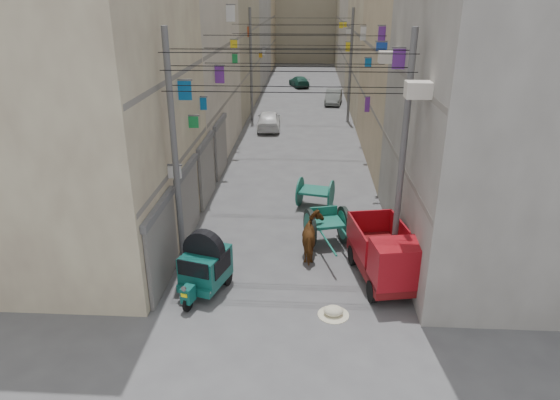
# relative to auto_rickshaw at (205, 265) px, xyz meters

# --- Properties ---
(ground) EXTENTS (140.00, 140.00, 0.00)m
(ground) POSITION_rel_auto_rickshaw_xyz_m (2.52, -4.52, -0.95)
(ground) COLOR #47474A
(ground) RESTS_ON ground
(building_row_left) EXTENTS (8.00, 62.00, 14.00)m
(building_row_left) POSITION_rel_auto_rickshaw_xyz_m (-5.47, 29.60, 5.51)
(building_row_left) COLOR beige
(building_row_left) RESTS_ON ground
(building_row_right) EXTENTS (8.00, 62.00, 14.00)m
(building_row_right) POSITION_rel_auto_rickshaw_xyz_m (10.52, 29.60, 5.51)
(building_row_right) COLOR #9B9791
(building_row_right) RESTS_ON ground
(end_cap_building) EXTENTS (22.00, 10.00, 13.00)m
(end_cap_building) POSITION_rel_auto_rickshaw_xyz_m (2.52, 61.48, 5.55)
(end_cap_building) COLOR gray
(end_cap_building) RESTS_ON ground
(shutters_left) EXTENTS (0.18, 14.40, 2.88)m
(shutters_left) POSITION_rel_auto_rickshaw_xyz_m (-1.40, 5.85, 0.54)
(shutters_left) COLOR #504F55
(shutters_left) RESTS_ON ground
(signboards) EXTENTS (8.22, 40.52, 5.67)m
(signboards) POSITION_rel_auto_rickshaw_xyz_m (2.51, 17.13, 2.48)
(signboards) COLOR silver
(signboards) RESTS_ON ground
(ac_units) EXTENTS (0.70, 6.55, 3.35)m
(ac_units) POSITION_rel_auto_rickshaw_xyz_m (6.17, 3.14, 6.48)
(ac_units) COLOR silver
(ac_units) RESTS_ON ground
(utility_poles) EXTENTS (7.40, 22.20, 8.00)m
(utility_poles) POSITION_rel_auto_rickshaw_xyz_m (2.52, 12.48, 3.05)
(utility_poles) COLOR #57575A
(utility_poles) RESTS_ON ground
(overhead_cables) EXTENTS (7.40, 22.52, 1.12)m
(overhead_cables) POSITION_rel_auto_rickshaw_xyz_m (2.52, 9.88, 5.82)
(overhead_cables) COLOR black
(overhead_cables) RESTS_ON ground
(auto_rickshaw) EXTENTS (1.73, 2.37, 1.61)m
(auto_rickshaw) POSITION_rel_auto_rickshaw_xyz_m (0.00, 0.00, 0.00)
(auto_rickshaw) COLOR black
(auto_rickshaw) RESTS_ON ground
(tonga_cart) EXTENTS (1.97, 3.38, 1.44)m
(tonga_cart) POSITION_rel_auto_rickshaw_xyz_m (3.96, 3.52, -0.20)
(tonga_cart) COLOR black
(tonga_cart) RESTS_ON ground
(mini_truck) EXTENTS (2.19, 3.78, 2.00)m
(mini_truck) POSITION_rel_auto_rickshaw_xyz_m (5.80, 0.56, 0.01)
(mini_truck) COLOR black
(mini_truck) RESTS_ON ground
(second_cart) EXTENTS (1.77, 1.64, 1.32)m
(second_cart) POSITION_rel_auto_rickshaw_xyz_m (3.55, 7.04, -0.25)
(second_cart) COLOR #155F4F
(second_cart) RESTS_ON ground
(feed_sack) EXTENTS (0.58, 0.47, 0.29)m
(feed_sack) POSITION_rel_auto_rickshaw_xyz_m (4.03, -1.10, -0.80)
(feed_sack) COLOR beige
(feed_sack) RESTS_ON ground
(horse) EXTENTS (0.87, 1.83, 1.53)m
(horse) POSITION_rel_auto_rickshaw_xyz_m (3.44, 2.48, -0.18)
(horse) COLOR brown
(horse) RESTS_ON ground
(distant_car_white) EXTENTS (1.74, 3.98, 1.33)m
(distant_car_white) POSITION_rel_auto_rickshaw_xyz_m (0.41, 20.81, -0.28)
(distant_car_white) COLOR white
(distant_car_white) RESTS_ON ground
(distant_car_grey) EXTENTS (1.71, 3.77, 1.20)m
(distant_car_grey) POSITION_rel_auto_rickshaw_xyz_m (5.32, 29.97, -0.35)
(distant_car_grey) COLOR #5D6361
(distant_car_grey) RESTS_ON ground
(distant_car_green) EXTENTS (2.45, 3.91, 1.06)m
(distant_car_green) POSITION_rel_auto_rickshaw_xyz_m (2.16, 38.52, -0.42)
(distant_car_green) COLOR #1B4F40
(distant_car_green) RESTS_ON ground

